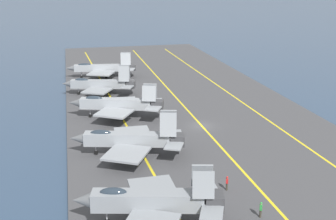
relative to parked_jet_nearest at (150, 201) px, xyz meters
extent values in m
plane|color=#2D425B|center=(27.07, -14.07, -3.14)|extent=(2000.00, 2000.00, 0.00)
cube|color=#424244|center=(27.07, -14.07, -2.94)|extent=(170.35, 44.63, 0.40)
cube|color=yellow|center=(27.07, -26.34, -2.74)|extent=(153.30, 2.79, 0.01)
cube|color=yellow|center=(27.07, -14.07, -2.74)|extent=(153.31, 0.36, 0.01)
cube|color=yellow|center=(27.07, -1.80, -2.74)|extent=(153.15, 7.79, 0.01)
cube|color=gray|center=(0.06, 0.26, 0.02)|extent=(4.52, 11.43, 1.90)
cone|color=#5B5E60|center=(1.62, 6.64, 0.02)|extent=(2.26, 2.50, 1.80)
cube|color=#38383A|center=(-1.53, -6.27, 0.02)|extent=(2.55, 2.30, 1.61)
ellipsoid|color=#232D38|center=(0.88, 3.60, 0.92)|extent=(1.66, 2.92, 1.04)
cube|color=gray|center=(3.47, -0.96, -0.59)|extent=(5.33, 4.91, 0.28)
cube|color=gray|center=(-2.21, -4.84, 2.33)|extent=(1.34, 2.28, 2.69)
cube|color=gray|center=(-0.27, -5.32, 2.33)|extent=(1.34, 2.28, 2.69)
cube|color=gray|center=(-3.70, -5.27, 0.02)|extent=(3.42, 3.08, 0.20)
cube|color=gray|center=(0.86, -6.38, 0.02)|extent=(2.93, 2.31, 0.20)
cylinder|color=#B2B2B7|center=(1.06, 4.34, -1.83)|extent=(0.16, 0.16, 1.81)
cylinder|color=#B2B2B7|center=(1.08, -1.17, -1.83)|extent=(0.16, 0.16, 1.81)
cylinder|color=black|center=(1.08, -1.17, -2.44)|extent=(0.36, 0.64, 0.60)
cube|color=gray|center=(17.87, -0.11, -0.30)|extent=(4.83, 12.05, 1.78)
cone|color=#5B5E60|center=(19.68, 6.63, -0.30)|extent=(2.22, 2.63, 1.69)
cube|color=#38383A|center=(16.02, -7.00, -0.30)|extent=(2.48, 2.41, 1.52)
ellipsoid|color=#232D38|center=(18.82, 3.42, 0.55)|extent=(1.70, 3.07, 0.98)
cube|color=gray|center=(14.21, 0.45, -0.87)|extent=(7.39, 7.24, 0.28)
cube|color=gray|center=(21.32, -1.45, -0.87)|extent=(5.66, 5.29, 0.28)
cube|color=gray|center=(15.46, -5.50, 2.24)|extent=(1.54, 2.45, 3.24)
cube|color=gray|center=(17.26, -5.99, 2.24)|extent=(1.54, 2.45, 3.24)
cube|color=gray|center=(13.94, -5.94, -0.30)|extent=(3.50, 3.24, 0.20)
cube|color=gray|center=(18.36, -7.12, -0.30)|extent=(2.99, 2.51, 0.20)
cylinder|color=#B2B2B7|center=(19.03, 4.20, -1.96)|extent=(0.16, 0.16, 1.55)
cylinder|color=black|center=(19.03, 4.20, -2.44)|extent=(0.37, 0.64, 0.60)
cylinder|color=#B2B2B7|center=(16.35, -0.96, -1.96)|extent=(0.16, 0.16, 1.55)
cylinder|color=black|center=(16.35, -0.96, -2.44)|extent=(0.37, 0.64, 0.60)
cylinder|color=#B2B2B7|center=(18.76, -1.60, -1.96)|extent=(0.16, 0.16, 1.55)
cylinder|color=black|center=(18.76, -1.60, -2.44)|extent=(0.37, 0.64, 0.60)
cube|color=#93999E|center=(34.41, -0.38, -0.05)|extent=(5.55, 12.51, 1.81)
cone|color=#5B5E60|center=(36.64, 6.57, -0.05)|extent=(2.36, 2.79, 1.72)
cube|color=#38383A|center=(32.14, -7.50, -0.05)|extent=(2.60, 2.57, 1.54)
ellipsoid|color=#232D38|center=(35.58, 3.25, 0.81)|extent=(1.88, 3.21, 1.00)
cube|color=#93999E|center=(31.06, 0.24, -0.64)|extent=(7.07, 7.22, 0.28)
cube|color=#93999E|center=(37.51, -1.82, -0.64)|extent=(5.30, 5.74, 0.28)
cube|color=#93999E|center=(31.65, -5.91, 2.21)|extent=(1.53, 2.52, 2.68)
cube|color=#93999E|center=(33.46, -6.49, 2.21)|extent=(1.53, 2.52, 2.68)
cube|color=#93999E|center=(30.10, -6.31, -0.05)|extent=(3.58, 3.41, 0.20)
cube|color=#93999E|center=(34.49, -7.71, -0.05)|extent=(3.09, 2.73, 0.20)
cylinder|color=#B2B2B7|center=(35.84, 4.06, -1.85)|extent=(0.16, 0.16, 1.78)
cylinder|color=black|center=(35.84, 4.06, -2.44)|extent=(0.39, 0.64, 0.60)
cylinder|color=#B2B2B7|center=(32.82, -1.21, -1.85)|extent=(0.16, 0.16, 1.78)
cylinder|color=black|center=(32.82, -1.21, -2.44)|extent=(0.39, 0.64, 0.60)
cylinder|color=#B2B2B7|center=(35.23, -1.98, -1.85)|extent=(0.16, 0.16, 1.78)
cylinder|color=black|center=(35.23, -1.98, -2.44)|extent=(0.39, 0.64, 0.60)
cube|color=gray|center=(50.45, 1.45, -0.37)|extent=(4.67, 11.59, 1.69)
cone|color=#5B5E60|center=(52.22, 7.93, -0.37)|extent=(2.13, 2.53, 1.61)
cube|color=#38383A|center=(48.64, -5.18, -0.37)|extent=(2.37, 2.32, 1.44)
ellipsoid|color=#232D38|center=(51.37, 4.84, 0.43)|extent=(1.64, 2.96, 0.93)
cube|color=gray|center=(47.16, 1.94, -0.92)|extent=(6.72, 6.76, 0.28)
cube|color=gray|center=(53.53, 0.20, -0.92)|extent=(5.01, 5.10, 0.28)
cube|color=gray|center=(48.11, -3.74, 2.09)|extent=(1.51, 2.36, 3.18)
cube|color=gray|center=(49.83, -4.21, 2.09)|extent=(1.51, 2.36, 3.18)
cube|color=gray|center=(46.60, -4.13, -0.37)|extent=(3.46, 3.17, 0.20)
cube|color=gray|center=(50.93, -5.32, -0.37)|extent=(2.99, 2.43, 0.20)
cylinder|color=#B2B2B7|center=(51.58, 5.59, -1.98)|extent=(0.16, 0.16, 1.53)
cylinder|color=black|center=(51.58, 5.59, -2.44)|extent=(0.37, 0.64, 0.60)
cylinder|color=#B2B2B7|center=(49.00, 0.63, -1.98)|extent=(0.16, 0.16, 1.53)
cylinder|color=black|center=(49.00, 0.63, -2.44)|extent=(0.37, 0.64, 0.60)
cylinder|color=#B2B2B7|center=(51.28, 0.01, -1.98)|extent=(0.16, 0.16, 1.53)
cylinder|color=black|center=(51.28, 0.01, -2.44)|extent=(0.37, 0.64, 0.60)
cube|color=#93999E|center=(66.12, -0.29, -0.25)|extent=(3.65, 12.93, 1.62)
cone|color=#5B5E60|center=(67.32, 7.07, -0.25)|extent=(1.90, 2.64, 1.54)
cube|color=#38383A|center=(64.90, -7.82, -0.25)|extent=(2.17, 2.35, 1.37)
ellipsoid|color=#232D38|center=(66.75, 3.56, 0.52)|extent=(1.38, 3.22, 0.89)
cube|color=#93999E|center=(62.60, -0.16, -0.77)|extent=(7.13, 7.22, 0.28)
cube|color=#93999E|center=(69.50, -1.28, -0.77)|extent=(5.82, 5.98, 0.28)
cube|color=#93999E|center=(64.28, -6.31, 2.02)|extent=(1.28, 2.54, 2.88)
cube|color=#93999E|center=(65.96, -6.59, 2.02)|extent=(1.28, 2.54, 2.88)
cube|color=#93999E|center=(62.80, -6.95, -0.25)|extent=(3.44, 3.21, 0.20)
cube|color=#93999E|center=(67.16, -7.66, -0.25)|extent=(2.83, 2.47, 0.20)
cylinder|color=#B2B2B7|center=(66.89, 4.42, -1.90)|extent=(0.16, 0.16, 1.68)
cylinder|color=black|center=(66.89, 4.42, -2.44)|extent=(0.31, 0.63, 0.60)
cylinder|color=#B2B2B7|center=(64.80, -1.39, -1.90)|extent=(0.16, 0.16, 1.68)
cylinder|color=black|center=(64.80, -1.39, -2.44)|extent=(0.31, 0.63, 0.60)
cylinder|color=#B2B2B7|center=(67.03, -1.75, -1.90)|extent=(0.16, 0.16, 1.68)
cylinder|color=black|center=(67.03, -1.75, -2.44)|extent=(0.31, 0.63, 0.60)
cylinder|color=#383328|center=(-1.34, -11.55, -2.29)|extent=(0.24, 0.24, 0.90)
cube|color=green|center=(-1.34, -11.55, -1.54)|extent=(0.45, 0.39, 0.59)
sphere|color=beige|center=(-1.34, -11.55, -1.12)|extent=(0.22, 0.22, 0.22)
sphere|color=green|center=(-1.34, -11.55, -1.06)|extent=(0.24, 0.24, 0.24)
cylinder|color=#383328|center=(5.01, -10.20, -2.27)|extent=(0.24, 0.24, 0.93)
cube|color=red|center=(5.01, -10.20, -1.53)|extent=(0.45, 0.38, 0.57)
sphere|color=#9E7051|center=(5.01, -10.20, -1.11)|extent=(0.22, 0.22, 0.22)
sphere|color=red|center=(5.01, -10.20, -1.05)|extent=(0.24, 0.24, 0.24)
camera|label=1|loc=(-36.92, 6.85, 21.75)|focal=45.00mm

